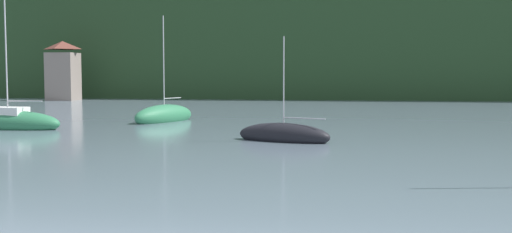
{
  "coord_description": "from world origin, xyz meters",
  "views": [
    {
      "loc": [
        3.7,
        23.21,
        3.75
      ],
      "look_at": [
        0.0,
        45.56,
        2.13
      ],
      "focal_mm": 41.18,
      "sensor_mm": 36.0,
      "label": 1
    }
  ],
  "objects_px": {
    "sailboat_far_0": "(164,116)",
    "sailboat_far_9": "(8,122)",
    "mooring_buoy_near": "(157,116)",
    "sailboat_far_6": "(284,135)",
    "shore_building_west": "(63,72)"
  },
  "relations": [
    {
      "from": "sailboat_far_0",
      "to": "sailboat_far_9",
      "type": "distance_m",
      "value": 11.77
    },
    {
      "from": "sailboat_far_0",
      "to": "mooring_buoy_near",
      "type": "bearing_deg",
      "value": -136.65
    },
    {
      "from": "sailboat_far_0",
      "to": "mooring_buoy_near",
      "type": "relative_size",
      "value": 21.1
    },
    {
      "from": "sailboat_far_6",
      "to": "mooring_buoy_near",
      "type": "distance_m",
      "value": 23.21
    },
    {
      "from": "sailboat_far_0",
      "to": "sailboat_far_9",
      "type": "xyz_separation_m",
      "value": [
        -8.63,
        -8.0,
        0.04
      ]
    },
    {
      "from": "sailboat_far_0",
      "to": "sailboat_far_6",
      "type": "height_order",
      "value": "sailboat_far_0"
    },
    {
      "from": "sailboat_far_0",
      "to": "sailboat_far_9",
      "type": "bearing_deg",
      "value": -27.64
    },
    {
      "from": "sailboat_far_6",
      "to": "sailboat_far_9",
      "type": "distance_m",
      "value": 20.2
    },
    {
      "from": "sailboat_far_0",
      "to": "mooring_buoy_near",
      "type": "distance_m",
      "value": 6.88
    },
    {
      "from": "sailboat_far_9",
      "to": "mooring_buoy_near",
      "type": "distance_m",
      "value": 15.45
    },
    {
      "from": "sailboat_far_0",
      "to": "sailboat_far_6",
      "type": "xyz_separation_m",
      "value": [
        11.1,
        -12.32,
        -0.11
      ]
    },
    {
      "from": "sailboat_far_6",
      "to": "sailboat_far_9",
      "type": "height_order",
      "value": "sailboat_far_9"
    },
    {
      "from": "mooring_buoy_near",
      "to": "sailboat_far_9",
      "type": "bearing_deg",
      "value": -112.31
    },
    {
      "from": "mooring_buoy_near",
      "to": "shore_building_west",
      "type": "bearing_deg",
      "value": 129.89
    },
    {
      "from": "mooring_buoy_near",
      "to": "sailboat_far_6",
      "type": "bearing_deg",
      "value": -53.29
    }
  ]
}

